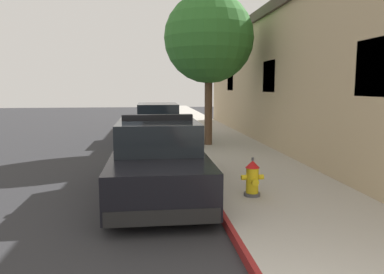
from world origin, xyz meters
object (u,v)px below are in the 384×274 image
police_cruiser (158,159)px  fire_hydrant (252,178)px  street_tree (209,39)px  parked_car_silver_ahead (158,123)px

police_cruiser → fire_hydrant: (1.80, -0.94, -0.24)m
police_cruiser → street_tree: (1.99, 5.60, 3.22)m
police_cruiser → fire_hydrant: police_cruiser is taller
police_cruiser → street_tree: bearing=70.5°
police_cruiser → parked_car_silver_ahead: bearing=88.6°
police_cruiser → parked_car_silver_ahead: 7.88m
parked_car_silver_ahead → police_cruiser: bearing=-91.4°
police_cruiser → parked_car_silver_ahead: (0.20, 7.88, -0.00)m
street_tree → fire_hydrant: bearing=-91.7°
parked_car_silver_ahead → fire_hydrant: parked_car_silver_ahead is taller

